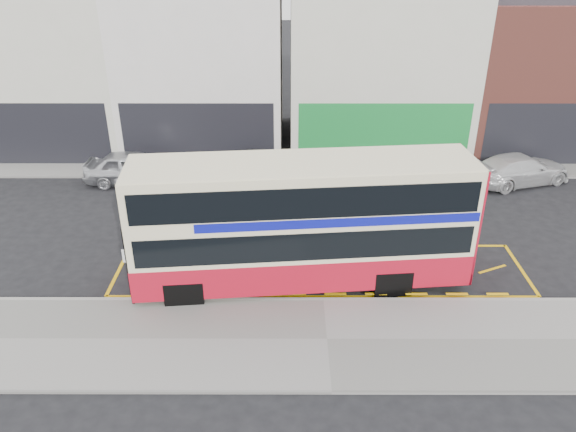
{
  "coord_description": "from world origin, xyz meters",
  "views": [
    {
      "loc": [
        -1.09,
        -14.91,
        10.63
      ],
      "look_at": [
        -1.12,
        2.0,
        1.87
      ],
      "focal_mm": 35.0,
      "sensor_mm": 36.0,
      "label": 1
    }
  ],
  "objects_px": {
    "street_tree_right": "(501,84)",
    "car_silver": "(134,168)",
    "double_decker_bus": "(303,222)",
    "car_white": "(520,169)",
    "bus_stop_post": "(129,259)",
    "car_grey": "(261,169)"
  },
  "relations": [
    {
      "from": "street_tree_right",
      "to": "car_grey",
      "type": "bearing_deg",
      "value": -165.18
    },
    {
      "from": "double_decker_bus",
      "to": "car_silver",
      "type": "bearing_deg",
      "value": 127.81
    },
    {
      "from": "double_decker_bus",
      "to": "bus_stop_post",
      "type": "bearing_deg",
      "value": -169.81
    },
    {
      "from": "car_grey",
      "to": "street_tree_right",
      "type": "height_order",
      "value": "street_tree_right"
    },
    {
      "from": "bus_stop_post",
      "to": "car_white",
      "type": "bearing_deg",
      "value": 34.59
    },
    {
      "from": "car_grey",
      "to": "car_white",
      "type": "distance_m",
      "value": 11.93
    },
    {
      "from": "car_silver",
      "to": "car_white",
      "type": "distance_m",
      "value": 17.76
    },
    {
      "from": "car_grey",
      "to": "car_white",
      "type": "bearing_deg",
      "value": -75.03
    },
    {
      "from": "car_grey",
      "to": "car_white",
      "type": "xyz_separation_m",
      "value": [
        11.93,
        -0.08,
        0.02
      ]
    },
    {
      "from": "car_silver",
      "to": "street_tree_right",
      "type": "xyz_separation_m",
      "value": [
        17.39,
        3.2,
        3.06
      ]
    },
    {
      "from": "car_grey",
      "to": "car_silver",
      "type": "bearing_deg",
      "value": 106.74
    },
    {
      "from": "bus_stop_post",
      "to": "car_white",
      "type": "height_order",
      "value": "bus_stop_post"
    },
    {
      "from": "double_decker_bus",
      "to": "car_white",
      "type": "xyz_separation_m",
      "value": [
        10.19,
        8.14,
        -1.57
      ]
    },
    {
      "from": "street_tree_right",
      "to": "car_silver",
      "type": "bearing_deg",
      "value": -169.57
    },
    {
      "from": "double_decker_bus",
      "to": "car_grey",
      "type": "height_order",
      "value": "double_decker_bus"
    },
    {
      "from": "car_silver",
      "to": "car_white",
      "type": "bearing_deg",
      "value": -88.29
    },
    {
      "from": "car_silver",
      "to": "car_white",
      "type": "xyz_separation_m",
      "value": [
        17.76,
        0.06,
        -0.07
      ]
    },
    {
      "from": "car_grey",
      "to": "bus_stop_post",
      "type": "bearing_deg",
      "value": 175.42
    },
    {
      "from": "car_white",
      "to": "street_tree_right",
      "type": "xyz_separation_m",
      "value": [
        -0.37,
        3.14,
        3.13
      ]
    },
    {
      "from": "double_decker_bus",
      "to": "car_white",
      "type": "height_order",
      "value": "double_decker_bus"
    },
    {
      "from": "car_silver",
      "to": "street_tree_right",
      "type": "bearing_deg",
      "value": -78.06
    },
    {
      "from": "double_decker_bus",
      "to": "street_tree_right",
      "type": "bearing_deg",
      "value": 43.59
    }
  ]
}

